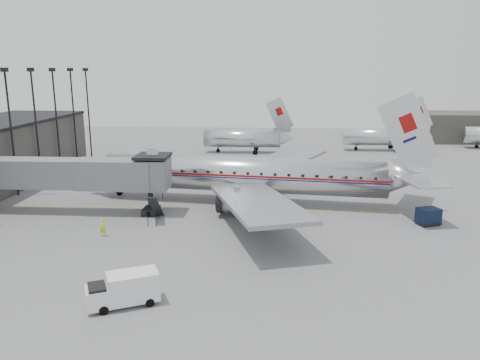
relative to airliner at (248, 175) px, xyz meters
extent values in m
plane|color=slate|center=(-0.81, -8.90, -3.24)|extent=(160.00, 160.00, 0.00)
cube|color=#3C3936|center=(44.19, 51.10, -0.24)|extent=(30.00, 12.00, 6.00)
cube|color=gold|center=(2.19, -2.90, -3.24)|extent=(60.00, 0.15, 0.01)
cube|color=slate|center=(-22.81, -5.30, 1.06)|extent=(12.00, 2.80, 3.00)
cube|color=slate|center=(-13.81, -5.30, 1.06)|extent=(8.00, 3.00, 3.10)
cube|color=slate|center=(-9.81, -4.90, 1.06)|extent=(3.20, 3.60, 3.20)
cube|color=black|center=(-9.81, -4.90, 2.96)|extent=(3.40, 3.80, 0.30)
cube|color=white|center=(-9.81, -4.90, 3.46)|extent=(1.20, 0.15, 0.80)
cylinder|color=black|center=(-10.11, -5.30, -1.84)|extent=(0.56, 0.56, 2.80)
cube|color=black|center=(-10.11, -5.30, -2.89)|extent=(1.60, 2.20, 0.70)
cylinder|color=black|center=(-10.11, -6.30, -2.94)|extent=(0.30, 0.60, 0.60)
cylinder|color=black|center=(-10.11, -4.30, -2.94)|extent=(0.30, 0.60, 0.60)
cube|color=black|center=(-9.01, -7.60, -1.74)|extent=(0.90, 3.20, 2.90)
cylinder|color=black|center=(-28.31, 1.10, 4.26)|extent=(0.24, 0.24, 15.00)
cube|color=black|center=(-28.31, 1.10, 11.76)|extent=(0.90, 0.25, 0.50)
cylinder|color=black|center=(-28.31, 7.10, 4.26)|extent=(0.24, 0.24, 15.00)
cube|color=black|center=(-28.31, 7.10, 11.76)|extent=(0.90, 0.25, 0.50)
cylinder|color=black|center=(-28.31, 13.10, 4.26)|extent=(0.24, 0.24, 15.00)
cube|color=black|center=(-28.31, 13.10, 11.76)|extent=(0.90, 0.25, 0.50)
cylinder|color=black|center=(-28.31, 19.10, 4.26)|extent=(0.24, 0.24, 15.00)
cube|color=black|center=(-28.31, 19.10, 11.76)|extent=(0.90, 0.25, 0.50)
cylinder|color=black|center=(-28.31, 25.10, 4.26)|extent=(0.24, 0.24, 15.00)
cube|color=black|center=(-28.31, 25.10, 11.76)|extent=(0.90, 0.25, 0.50)
cylinder|color=silver|center=(-2.81, 33.10, -0.64)|extent=(14.00, 3.20, 3.20)
cube|color=silver|center=(3.99, 33.10, 3.76)|extent=(5.17, 0.26, 6.52)
cylinder|color=black|center=(-7.31, 33.10, -2.74)|extent=(0.24, 0.24, 1.00)
cylinder|color=silver|center=(23.19, 37.10, -0.64)|extent=(14.00, 3.20, 3.20)
cube|color=silver|center=(29.99, 37.10, 3.76)|extent=(5.17, 0.26, 6.52)
cylinder|color=black|center=(18.69, 37.10, -2.74)|extent=(0.24, 0.24, 1.00)
cylinder|color=black|center=(42.69, 41.10, -2.74)|extent=(0.24, 0.24, 1.00)
cylinder|color=silver|center=(-0.81, 0.10, 0.01)|extent=(32.78, 7.80, 4.01)
cone|color=silver|center=(-18.58, 2.19, 0.01)|extent=(3.70, 4.37, 4.01)
cone|color=silver|center=(17.29, -2.04, 0.44)|extent=(4.76, 4.29, 3.81)
cube|color=maroon|center=(-0.81, 0.10, 0.28)|extent=(32.79, 7.85, 0.20)
cube|color=#0F084E|center=(-0.81, 0.10, 0.03)|extent=(32.79, 7.85, 0.11)
cube|color=silver|center=(16.96, -2.00, 5.43)|extent=(6.65, 1.10, 8.33)
cube|color=gray|center=(3.57, 9.41, -0.32)|extent=(13.99, 17.96, 1.29)
cube|color=gray|center=(1.28, -9.98, -0.32)|extent=(10.85, 18.34, 1.29)
cylinder|color=gray|center=(0.39, 5.63, -1.67)|extent=(3.93, 2.69, 2.28)
cylinder|color=gray|center=(-0.93, -5.57, -1.67)|extent=(3.93, 2.69, 2.28)
cylinder|color=black|center=(-15.89, 1.88, -2.54)|extent=(0.22, 0.22, 1.41)
cylinder|color=black|center=(1.68, 2.64, -2.49)|extent=(0.28, 0.28, 1.52)
cylinder|color=black|center=(1.68, 2.64, -2.76)|extent=(1.12, 0.50, 1.08)
cylinder|color=black|center=(1.02, -2.96, -2.49)|extent=(0.28, 0.28, 1.52)
cylinder|color=black|center=(1.02, -2.96, -2.76)|extent=(1.12, 0.50, 1.08)
cube|color=white|center=(-6.32, -24.68, -2.03)|extent=(3.71, 3.01, 1.89)
cube|color=white|center=(-8.36, -25.63, -2.39)|extent=(2.03, 2.16, 1.26)
cube|color=black|center=(-8.36, -25.63, -1.85)|extent=(1.63, 1.85, 0.54)
cylinder|color=black|center=(-7.77, -26.25, -2.96)|extent=(0.62, 0.45, 0.58)
cylinder|color=black|center=(-8.46, -24.78, -2.96)|extent=(0.62, 0.45, 0.58)
cylinder|color=black|center=(-5.16, -25.03, -2.96)|extent=(0.62, 0.45, 0.58)
cylinder|color=black|center=(-5.84, -23.56, -2.96)|extent=(0.62, 0.45, 0.58)
cube|color=black|center=(18.22, -6.90, -2.27)|extent=(2.46, 2.16, 1.43)
cube|color=black|center=(18.22, -6.90, -3.04)|extent=(2.59, 2.29, 0.12)
cylinder|color=black|center=(17.67, -7.77, -3.09)|extent=(0.33, 0.22, 0.31)
cylinder|color=black|center=(19.20, -7.19, -3.09)|extent=(0.33, 0.22, 0.31)
cylinder|color=black|center=(17.24, -6.62, -3.09)|extent=(0.33, 0.22, 0.31)
cylinder|color=black|center=(18.77, -6.04, -3.09)|extent=(0.33, 0.22, 0.31)
imported|color=#C2E71B|center=(-12.81, -12.39, -2.42)|extent=(0.63, 0.44, 1.65)
camera|label=1|loc=(2.59, -52.28, 11.82)|focal=35.00mm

